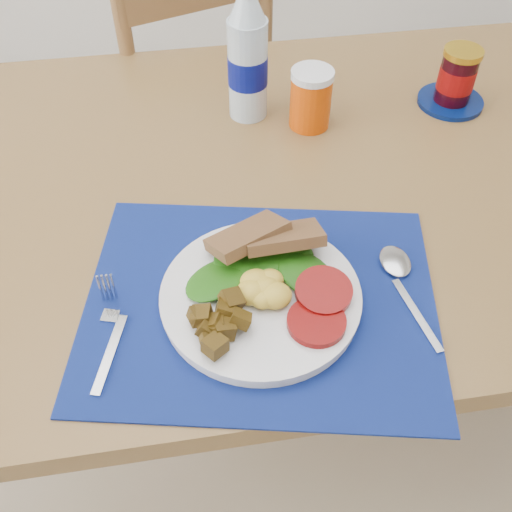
{
  "coord_description": "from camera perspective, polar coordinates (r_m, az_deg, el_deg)",
  "views": [
    {
      "loc": [
        -0.09,
        -0.57,
        1.41
      ],
      "look_at": [
        -0.0,
        -0.03,
        0.8
      ],
      "focal_mm": 42.0,
      "sensor_mm": 36.0,
      "label": 1
    }
  ],
  "objects": [
    {
      "name": "fork",
      "position": [
        0.82,
        -13.71,
        -6.8
      ],
      "size": [
        0.05,
        0.17,
        0.0
      ],
      "rotation": [
        0.0,
        0.0,
        -0.29
      ],
      "color": "#B2B5BA",
      "rests_on": "placemat"
    },
    {
      "name": "jam_on_saucer",
      "position": [
        1.23,
        18.5,
        15.57
      ],
      "size": [
        0.13,
        0.13,
        0.11
      ],
      "color": "#04154E",
      "rests_on": "table"
    },
    {
      "name": "juice_glass",
      "position": [
        1.11,
        5.22,
        14.56
      ],
      "size": [
        0.07,
        0.07,
        0.1
      ],
      "primitive_type": "cylinder",
      "color": "#C84205",
      "rests_on": "table"
    },
    {
      "name": "ground",
      "position": [
        1.52,
        -0.03,
        -20.03
      ],
      "size": [
        4.0,
        4.0,
        0.0
      ],
      "primitive_type": "plane",
      "color": "tan",
      "rests_on": "ground"
    },
    {
      "name": "chair_far",
      "position": [
        1.62,
        -6.44,
        15.37
      ],
      "size": [
        0.5,
        0.49,
        1.07
      ],
      "rotation": [
        0.0,
        0.0,
        3.46
      ],
      "color": "brown",
      "rests_on": "ground"
    },
    {
      "name": "table",
      "position": [
        1.07,
        -1.71,
        3.91
      ],
      "size": [
        1.4,
        0.9,
        0.75
      ],
      "color": "brown",
      "rests_on": "ground"
    },
    {
      "name": "spoon",
      "position": [
        0.88,
        13.65,
        -1.98
      ],
      "size": [
        0.04,
        0.19,
        0.01
      ],
      "rotation": [
        0.0,
        0.0,
        0.16
      ],
      "color": "#B2B5BA",
      "rests_on": "placemat"
    },
    {
      "name": "breakfast_plate",
      "position": [
        0.81,
        0.11,
        -3.79
      ],
      "size": [
        0.27,
        0.27,
        0.07
      ],
      "rotation": [
        0.0,
        0.0,
        0.3
      ],
      "color": "silver",
      "rests_on": "placemat"
    },
    {
      "name": "water_bottle",
      "position": [
        1.11,
        -0.8,
        18.05
      ],
      "size": [
        0.07,
        0.07,
        0.25
      ],
      "color": "#ADBFCC",
      "rests_on": "table"
    },
    {
      "name": "placemat",
      "position": [
        0.83,
        0.43,
        -4.43
      ],
      "size": [
        0.55,
        0.47,
        0.0
      ],
      "primitive_type": "cube",
      "rotation": [
        0.0,
        0.0,
        -0.21
      ],
      "color": "#040831",
      "rests_on": "table"
    }
  ]
}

